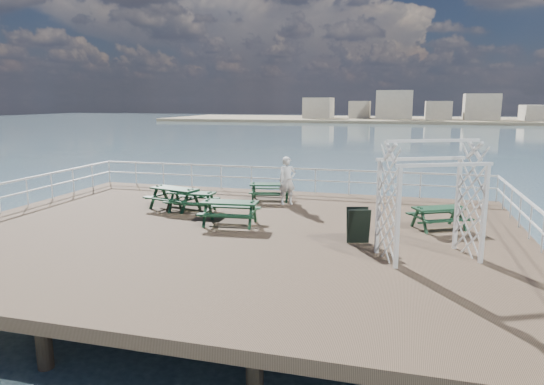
{
  "coord_description": "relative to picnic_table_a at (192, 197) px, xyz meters",
  "views": [
    {
      "loc": [
        5.15,
        -13.92,
        4.02
      ],
      "look_at": [
        1.12,
        0.87,
        1.1
      ],
      "focal_mm": 32.0,
      "sensor_mm": 36.0,
      "label": 1
    }
  ],
  "objects": [
    {
      "name": "picnic_table_a",
      "position": [
        0.0,
        0.0,
        0.0
      ],
      "size": [
        1.69,
        1.37,
        0.82
      ],
      "rotation": [
        0.0,
        0.0,
        -0.01
      ],
      "color": "#163C21",
      "rests_on": "ground"
    },
    {
      "name": "picnic_table_c",
      "position": [
        8.6,
        -0.21,
        -0.02
      ],
      "size": [
        2.06,
        1.93,
        0.79
      ],
      "rotation": [
        0.0,
        0.0,
        0.49
      ],
      "color": "#163C21",
      "rests_on": "ground"
    },
    {
      "name": "ground",
      "position": [
        2.25,
        -2.1,
        -0.67
      ],
      "size": [
        18.0,
        14.0,
        0.3
      ],
      "primitive_type": "cube",
      "color": "brown",
      "rests_on": "ground"
    },
    {
      "name": "person",
      "position": [
        3.08,
        2.13,
        0.41
      ],
      "size": [
        0.82,
        0.73,
        1.87
      ],
      "primitive_type": "imported",
      "rotation": [
        0.0,
        0.0,
        0.52
      ],
      "color": "white",
      "rests_on": "ground"
    },
    {
      "name": "picnic_table_b",
      "position": [
        2.25,
        2.63,
        -0.02
      ],
      "size": [
        1.85,
        1.6,
        0.79
      ],
      "rotation": [
        0.0,
        0.0,
        0.2
      ],
      "color": "#163C21",
      "rests_on": "ground"
    },
    {
      "name": "railing",
      "position": [
        2.18,
        0.47,
        0.35
      ],
      "size": [
        17.77,
        13.76,
        1.1
      ],
      "color": "silver",
      "rests_on": "ground"
    },
    {
      "name": "sandwich_board",
      "position": [
        6.26,
        -2.46,
        -0.02
      ],
      "size": [
        0.73,
        0.62,
        1.03
      ],
      "rotation": [
        0.0,
        0.0,
        0.27
      ],
      "color": "black",
      "rests_on": "ground"
    },
    {
      "name": "sea_backdrop",
      "position": [
        14.79,
        131.97,
        -1.03
      ],
      "size": [
        300.0,
        300.0,
        9.2
      ],
      "color": "#384F5F",
      "rests_on": "ground"
    },
    {
      "name": "picnic_table_d",
      "position": [
        -0.82,
        0.25,
        0.05
      ],
      "size": [
        2.18,
        1.92,
        0.9
      ],
      "rotation": [
        0.0,
        0.0,
        -0.27
      ],
      "color": "#163C21",
      "rests_on": "ground"
    },
    {
      "name": "trellis_arbor",
      "position": [
        8.12,
        -3.33,
        0.84
      ],
      "size": [
        2.79,
        2.23,
        3.07
      ],
      "rotation": [
        0.0,
        0.0,
        0.43
      ],
      "color": "silver",
      "rests_on": "ground"
    },
    {
      "name": "picnic_table_e",
      "position": [
        2.01,
        -1.46,
        0.04
      ],
      "size": [
        1.94,
        1.62,
        0.88
      ],
      "rotation": [
        0.0,
        0.0,
        0.09
      ],
      "color": "#163C21",
      "rests_on": "ground"
    }
  ]
}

